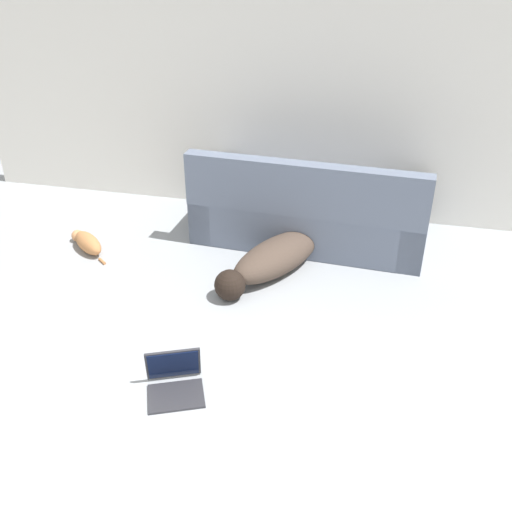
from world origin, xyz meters
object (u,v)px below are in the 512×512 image
couch (309,213)px  laptop_open (174,377)px  dog (272,260)px  cat (87,242)px

couch → laptop_open: bearing=79.2°
dog → cat: dog is taller
cat → laptop_open: 1.99m
laptop_open → couch: bearing=53.0°
laptop_open → cat: bearing=109.5°
couch → dog: (-0.21, -0.67, -0.13)m
dog → laptop_open: size_ratio=2.92×
couch → cat: couch is taller
couch → laptop_open: 2.18m
cat → laptop_open: size_ratio=1.17×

